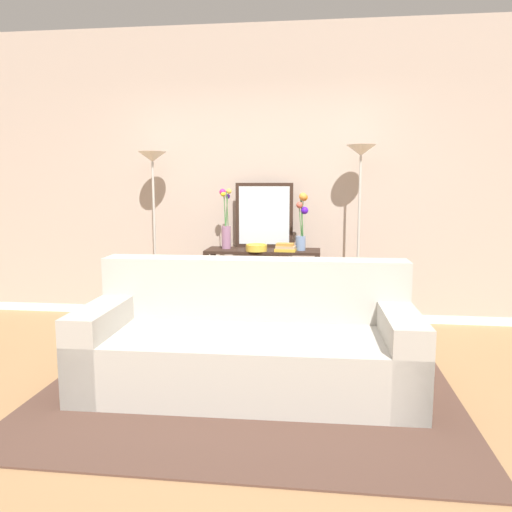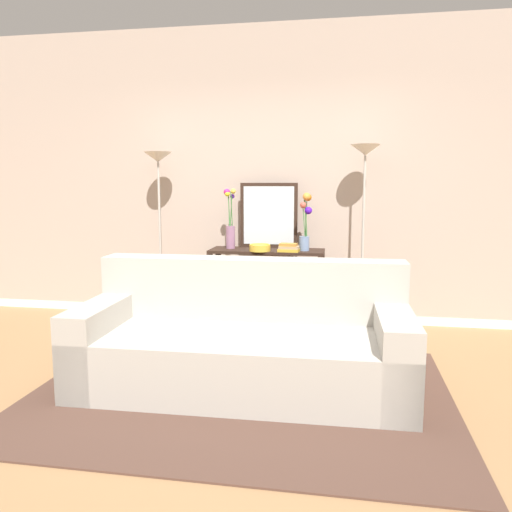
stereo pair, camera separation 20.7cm
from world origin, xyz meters
name	(u,v)px [view 2 (the right image)]	position (x,y,z in m)	size (l,w,h in m)	color
ground_plane	(230,395)	(0.00, 0.00, -0.01)	(16.00, 16.00, 0.02)	#9E754C
back_wall	(273,176)	(0.00, 2.07, 1.52)	(12.00, 0.15, 3.04)	white
area_rug	(240,393)	(0.07, 0.00, 0.01)	(2.85, 2.14, 0.01)	#51382D
couch	(245,344)	(0.07, 0.16, 0.31)	(2.31, 1.04, 0.88)	#ADA89E
console_table	(267,274)	(0.00, 1.68, 0.54)	(1.13, 0.39, 0.79)	black
floor_lamp_left	(159,190)	(-1.11, 1.67, 1.38)	(0.28, 0.28, 1.76)	#B7B2A8
floor_lamp_right	(364,186)	(0.93, 1.67, 1.42)	(0.28, 0.28, 1.80)	#B7B2A8
wall_mirror	(269,215)	(-0.01, 1.84, 1.12)	(0.59, 0.02, 0.66)	black
vase_tall_flowers	(230,225)	(-0.38, 1.70, 1.02)	(0.12, 0.10, 0.60)	gray
vase_short_flowers	(306,220)	(0.38, 1.65, 1.09)	(0.12, 0.12, 0.56)	#6B84AD
fruit_bowl	(260,248)	(-0.05, 1.55, 0.82)	(0.21, 0.21, 0.07)	gold
book_stack	(289,248)	(0.23, 1.56, 0.83)	(0.21, 0.15, 0.08)	gold
book_row_under_console	(236,320)	(-0.32, 1.68, 0.06)	(0.30, 0.18, 0.13)	silver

